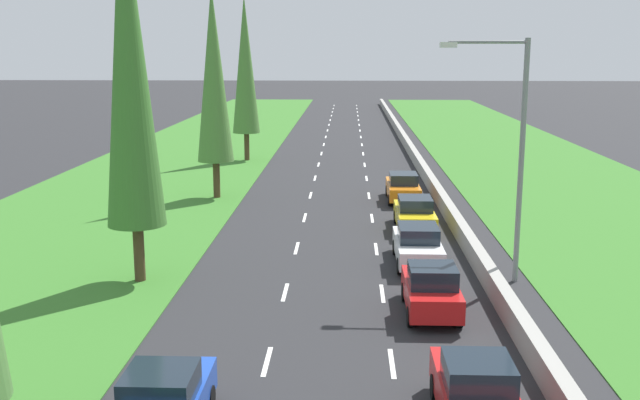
% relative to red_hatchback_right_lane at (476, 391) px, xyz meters
% --- Properties ---
extents(ground_plane, '(300.00, 300.00, 0.00)m').
position_rel_red_hatchback_right_lane_xyz_m(ground_plane, '(-3.47, 42.34, -0.84)').
color(ground_plane, '#28282B').
rests_on(ground_plane, ground).
extents(grass_verge_left, '(14.00, 140.00, 0.04)m').
position_rel_red_hatchback_right_lane_xyz_m(grass_verge_left, '(-16.12, 42.34, -0.82)').
color(grass_verge_left, '#387528').
rests_on(grass_verge_left, ground).
extents(grass_verge_right, '(14.00, 140.00, 0.04)m').
position_rel_red_hatchback_right_lane_xyz_m(grass_verge_right, '(10.88, 42.34, -0.82)').
color(grass_verge_right, '#387528').
rests_on(grass_verge_right, ground).
extents(median_barrier, '(0.44, 120.00, 0.85)m').
position_rel_red_hatchback_right_lane_xyz_m(median_barrier, '(2.23, 42.34, -0.41)').
color(median_barrier, '#9E9B93').
rests_on(median_barrier, ground).
extents(lane_markings, '(3.64, 116.00, 0.01)m').
position_rel_red_hatchback_right_lane_xyz_m(lane_markings, '(-3.47, 42.34, -0.83)').
color(lane_markings, white).
rests_on(lane_markings, ground).
extents(red_hatchback_right_lane, '(1.74, 3.90, 1.72)m').
position_rel_red_hatchback_right_lane_xyz_m(red_hatchback_right_lane, '(0.00, 0.00, 0.00)').
color(red_hatchback_right_lane, red).
rests_on(red_hatchback_right_lane, ground).
extents(red_hatchback_right_lane_third, '(1.74, 3.90, 1.72)m').
position_rel_red_hatchback_right_lane_xyz_m(red_hatchback_right_lane_third, '(-0.22, 7.34, 0.00)').
color(red_hatchback_right_lane_third, red).
rests_on(red_hatchback_right_lane_third, ground).
extents(white_sedan_right_lane, '(1.82, 4.50, 1.64)m').
position_rel_red_hatchback_right_lane_xyz_m(white_sedan_right_lane, '(-0.14, 13.11, -0.02)').
color(white_sedan_right_lane, white).
rests_on(white_sedan_right_lane, ground).
extents(yellow_sedan_right_lane, '(1.82, 4.50, 1.64)m').
position_rel_red_hatchback_right_lane_xyz_m(yellow_sedan_right_lane, '(0.25, 18.92, -0.02)').
color(yellow_sedan_right_lane, yellow).
rests_on(yellow_sedan_right_lane, ground).
extents(orange_sedan_right_lane, '(1.82, 4.50, 1.64)m').
position_rel_red_hatchback_right_lane_xyz_m(orange_sedan_right_lane, '(0.19, 25.88, -0.02)').
color(orange_sedan_right_lane, orange).
rests_on(orange_sedan_right_lane, ground).
extents(poplar_tree_second, '(2.16, 2.16, 14.53)m').
position_rel_red_hatchback_right_lane_xyz_m(poplar_tree_second, '(-10.80, 10.45, 7.48)').
color(poplar_tree_second, '#4C3823').
rests_on(poplar_tree_second, ground).
extents(poplar_tree_third, '(2.10, 2.10, 12.20)m').
position_rel_red_hatchback_right_lane_xyz_m(poplar_tree_third, '(-10.70, 26.39, 6.31)').
color(poplar_tree_third, '#4C3823').
rests_on(poplar_tree_third, ground).
extents(poplar_tree_fourth, '(2.12, 2.12, 12.69)m').
position_rel_red_hatchback_right_lane_xyz_m(poplar_tree_fourth, '(-10.94, 41.26, 6.56)').
color(poplar_tree_fourth, '#4C3823').
rests_on(poplar_tree_fourth, ground).
extents(street_light_mast, '(3.20, 0.28, 9.00)m').
position_rel_red_hatchback_right_lane_xyz_m(street_light_mast, '(3.00, 10.99, 4.40)').
color(street_light_mast, gray).
rests_on(street_light_mast, ground).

